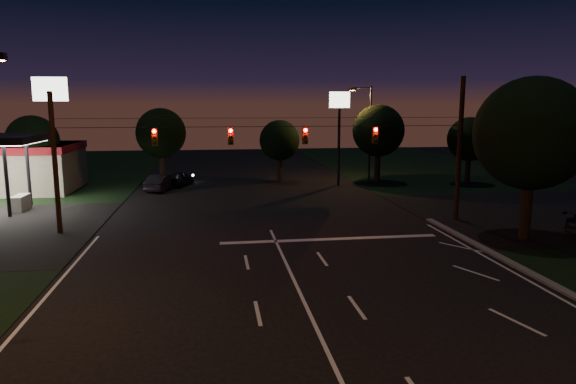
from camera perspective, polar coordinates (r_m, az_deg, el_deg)
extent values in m
plane|color=black|center=(17.05, 3.50, -15.53)|extent=(140.00, 140.00, 0.00)
cube|color=black|center=(39.48, 27.93, -2.07)|extent=(20.00, 16.00, 0.02)
cube|color=silver|center=(28.25, 4.71, -5.24)|extent=(12.00, 0.50, 0.01)
cylinder|color=black|center=(34.49, 18.11, -2.97)|extent=(0.30, 0.30, 9.00)
cylinder|color=black|center=(32.18, -23.97, -4.22)|extent=(0.28, 0.28, 8.00)
cylinder|color=black|center=(30.29, -2.22, 7.28)|extent=(24.00, 0.03, 0.03)
cylinder|color=black|center=(30.27, -2.23, 8.22)|extent=(24.00, 0.02, 0.02)
cube|color=#3F3307|center=(30.33, -14.59, 5.94)|extent=(0.32, 0.26, 1.00)
sphere|color=#FF0705|center=(30.15, -14.65, 6.55)|extent=(0.22, 0.22, 0.22)
sphere|color=black|center=(30.17, -14.62, 5.92)|extent=(0.20, 0.20, 0.20)
sphere|color=black|center=(30.19, -14.59, 5.29)|extent=(0.20, 0.20, 0.20)
cube|color=#3F3307|center=(30.16, -6.40, 6.17)|extent=(0.32, 0.26, 1.00)
sphere|color=#FF0705|center=(29.99, -6.40, 6.78)|extent=(0.22, 0.22, 0.22)
sphere|color=black|center=(30.00, -6.39, 6.15)|extent=(0.20, 0.20, 0.20)
sphere|color=black|center=(30.03, -6.37, 5.52)|extent=(0.20, 0.20, 0.20)
cube|color=#3F3307|center=(30.63, 1.91, 6.28)|extent=(0.32, 0.26, 1.00)
sphere|color=#FF0705|center=(30.46, 1.96, 6.88)|extent=(0.22, 0.22, 0.22)
sphere|color=black|center=(30.47, 1.96, 6.26)|extent=(0.20, 0.20, 0.20)
sphere|color=black|center=(30.49, 1.96, 5.64)|extent=(0.20, 0.20, 0.20)
cube|color=#3F3307|center=(31.67, 9.63, 6.26)|extent=(0.32, 0.26, 1.00)
sphere|color=#FF0705|center=(31.51, 9.74, 6.84)|extent=(0.22, 0.22, 0.22)
sphere|color=black|center=(31.52, 9.72, 6.24)|extent=(0.20, 0.20, 0.20)
sphere|color=black|center=(31.54, 9.70, 5.64)|extent=(0.20, 0.20, 0.20)
cube|color=gray|center=(39.96, -27.58, -1.11)|extent=(0.80, 2.00, 1.10)
cylinder|color=black|center=(37.83, -28.78, 1.09)|extent=(0.24, 0.24, 4.80)
cylinder|color=black|center=(41.57, -26.89, 1.90)|extent=(0.24, 0.24, 4.80)
cylinder|color=black|center=(38.79, -24.46, 3.61)|extent=(0.24, 0.24, 7.50)
cube|color=white|center=(38.64, -24.94, 10.33)|extent=(2.20, 0.30, 1.60)
cylinder|color=black|center=(46.62, 5.66, 4.99)|extent=(0.24, 0.24, 7.00)
cube|color=white|center=(46.47, 5.75, 10.16)|extent=(1.80, 0.30, 1.40)
cylinder|color=black|center=(49.42, 9.09, 6.34)|extent=(0.20, 0.20, 9.00)
cylinder|color=black|center=(49.10, 8.20, 11.36)|extent=(1.80, 0.12, 0.12)
cube|color=black|center=(48.85, 7.17, 11.28)|extent=(0.60, 0.35, 0.22)
cube|color=orange|center=(48.85, 7.16, 11.14)|extent=(0.45, 0.25, 0.04)
cylinder|color=black|center=(30.61, 24.97, -1.14)|extent=(0.60, 0.60, 4.00)
sphere|color=black|center=(30.19, 25.48, 5.89)|extent=(6.00, 6.00, 6.00)
sphere|color=black|center=(30.91, 25.92, 5.59)|extent=(4.50, 4.50, 4.50)
sphere|color=black|center=(30.12, 24.19, 5.72)|extent=(4.20, 4.20, 4.20)
cylinder|color=black|center=(47.80, -26.26, 1.74)|extent=(0.49, 0.49, 3.00)
sphere|color=black|center=(47.54, -26.52, 5.11)|extent=(4.20, 4.20, 4.20)
sphere|color=black|center=(47.72, -25.91, 5.01)|extent=(3.15, 3.15, 3.15)
sphere|color=black|center=(47.88, -26.91, 4.99)|extent=(2.94, 2.94, 2.94)
cylinder|color=black|center=(49.65, -13.80, 2.87)|extent=(0.52, 0.52, 3.25)
sphere|color=black|center=(49.39, -13.94, 6.39)|extent=(4.60, 4.60, 4.60)
sphere|color=black|center=(49.70, -13.37, 6.27)|extent=(3.45, 3.45, 3.45)
sphere|color=black|center=(49.67, -14.44, 6.26)|extent=(3.22, 3.22, 3.22)
cylinder|color=black|center=(48.85, -0.94, 2.74)|extent=(0.47, 0.47, 2.75)
sphere|color=black|center=(48.60, -0.94, 5.77)|extent=(3.80, 3.80, 3.80)
sphere|color=black|center=(48.94, -0.54, 5.66)|extent=(2.85, 2.85, 2.85)
sphere|color=black|center=(48.75, -1.42, 5.68)|extent=(2.66, 2.66, 2.66)
cylinder|color=black|center=(48.86, 9.91, 2.98)|extent=(0.53, 0.53, 3.40)
sphere|color=black|center=(48.60, 10.02, 6.73)|extent=(4.80, 4.80, 4.80)
sphere|color=black|center=(49.10, 10.42, 6.58)|extent=(3.60, 3.60, 3.60)
sphere|color=black|center=(48.68, 9.39, 6.62)|extent=(3.36, 3.36, 3.36)
cylinder|color=black|center=(50.17, 19.34, 2.47)|extent=(0.48, 0.48, 2.90)
sphere|color=black|center=(49.93, 19.52, 5.57)|extent=(4.00, 4.00, 4.00)
sphere|color=black|center=(50.39, 19.76, 5.45)|extent=(3.00, 3.00, 3.00)
sphere|color=black|center=(49.93, 19.00, 5.49)|extent=(2.80, 2.80, 2.80)
imported|color=black|center=(47.66, -12.08, 1.51)|extent=(2.85, 4.28, 1.35)
imported|color=black|center=(45.25, -14.01, 1.03)|extent=(2.42, 4.46, 1.39)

